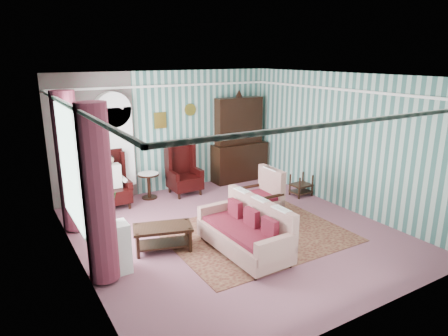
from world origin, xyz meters
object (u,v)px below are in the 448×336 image
bookcase (116,153)px  wingback_left (111,180)px  plant_stand (111,249)px  wingback_right (184,169)px  coffee_table (163,238)px  dresser_hutch (240,137)px  sofa (243,227)px  nest_table (301,185)px  floral_armchair (258,194)px  seated_woman (111,182)px  round_side_table (149,186)px

bookcase → wingback_left: (-0.25, -0.39, -0.50)m
bookcase → plant_stand: (-1.05, -3.14, -0.72)m
wingback_right → coffee_table: wingback_right is taller
dresser_hutch → wingback_right: size_ratio=1.89×
sofa → nest_table: bearing=-60.0°
wingback_right → nest_table: wingback_right is taller
wingback_right → floral_armchair: 2.27m
wingback_left → wingback_right: bearing=0.0°
floral_armchair → coffee_table: floral_armchair is taller
wingback_left → plant_stand: 2.87m
seated_woman → floral_armchair: 3.21m
seated_woman → coffee_table: bearing=-86.0°
wingback_right → sofa: wingback_right is taller
round_side_table → plant_stand: plant_stand is taller
dresser_hutch → seated_woman: dresser_hutch is taller
wingback_left → bookcase: bearing=57.3°
dresser_hutch → sofa: (-2.20, -3.50, -0.72)m
seated_woman → sofa: 3.49m
wingback_left → sofa: bearing=-68.2°
sofa → wingback_right: bearing=-9.3°
wingback_left → seated_woman: (0.00, 0.00, -0.04)m
dresser_hutch → wingback_left: (-3.50, -0.27, -0.55)m
round_side_table → floral_armchair: 2.76m
coffee_table → dresser_hutch: bearing=39.2°
wingback_right → coffee_table: size_ratio=1.27×
nest_table → plant_stand: 5.02m
wingback_left → coffee_table: size_ratio=1.27×
wingback_left → wingback_right: 1.75m
dresser_hutch → floral_armchair: bearing=-115.1°
bookcase → dresser_hutch: dresser_hutch is taller
bookcase → nest_table: (3.82, -1.94, -0.85)m
plant_stand → coffee_table: plant_stand is taller
round_side_table → coffee_table: 2.70m
wingback_left → seated_woman: 0.04m
dresser_hutch → coffee_table: bearing=-140.8°
wingback_left → coffee_table: bearing=-86.0°
bookcase → wingback_right: bearing=-14.6°
round_side_table → sofa: bearing=-83.3°
floral_armchair → dresser_hutch: bearing=-23.8°
wingback_left → seated_woman: size_ratio=1.06×
seated_woman → nest_table: 4.37m
nest_table → floral_armchair: bearing=-159.6°
floral_armchair → coffee_table: (-2.18, -0.25, -0.32)m
bookcase → floral_armchair: bearing=-50.9°
bookcase → wingback_right: (1.50, -0.39, -0.50)m
round_side_table → sofa: 3.41m
wingback_left → seated_woman: bearing=0.0°
nest_table → plant_stand: plant_stand is taller
wingback_right → floral_armchair: wingback_right is taller
dresser_hutch → round_side_table: size_ratio=3.93×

